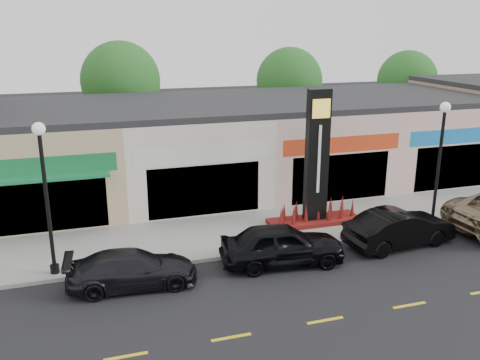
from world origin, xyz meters
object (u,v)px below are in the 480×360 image
Objects in this scene: pylon_sign at (316,178)px; car_black_conv at (399,228)px; car_black_sedan at (282,245)px; lamp_east_near at (440,152)px; lamp_west_near at (45,184)px; car_dark_sedan at (132,269)px.

car_black_conv is (2.38, -3.00, -1.51)m from pylon_sign.
pylon_sign is 4.50m from car_black_sedan.
lamp_east_near is at bearing -70.29° from car_black_conv.
lamp_west_near is 11.19m from pylon_sign.
pylon_sign is 4.12m from car_black_conv.
lamp_east_near is 1.18× the size of car_black_sedan.
pylon_sign is 9.15m from car_dark_sedan.
pylon_sign is (11.00, 1.70, -1.20)m from lamp_west_near.
car_black_sedan is 5.21m from car_black_conv.
lamp_west_near is at bearing 62.72° from car_dark_sedan.
car_black_sedan is (5.57, 0.08, 0.15)m from car_dark_sedan.
car_dark_sedan is 0.96× the size of car_black_conv.
car_dark_sedan is at bearing -158.86° from pylon_sign.
lamp_west_near is 13.72m from car_black_conv.
car_black_conv is at bearing -82.39° from car_black_sedan.
car_black_conv is at bearing -5.55° from lamp_west_near.
lamp_west_near is 8.73m from car_black_sedan.
car_black_sedan is (8.17, -1.47, -2.68)m from lamp_west_near.
car_black_sedan is (-7.83, -1.47, -2.68)m from lamp_east_near.
lamp_east_near is 1.18× the size of car_black_conv.
car_black_sedan is at bearing -85.70° from car_dark_sedan.
lamp_east_near is 3.99m from car_black_conv.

